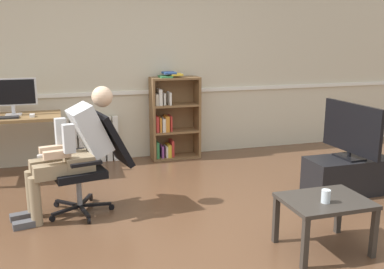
# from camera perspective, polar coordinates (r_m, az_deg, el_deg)

# --- Properties ---
(ground_plane) EXTENTS (18.00, 18.00, 0.00)m
(ground_plane) POSITION_cam_1_polar(r_m,az_deg,el_deg) (3.77, 1.63, -13.45)
(ground_plane) COLOR brown
(back_wall) EXTENTS (12.00, 0.13, 2.70)m
(back_wall) POSITION_cam_1_polar(r_m,az_deg,el_deg) (5.95, -6.54, 9.80)
(back_wall) COLOR beige
(back_wall) RESTS_ON ground_plane
(computer_desk) EXTENTS (1.22, 0.59, 0.76)m
(computer_desk) POSITION_cam_1_polar(r_m,az_deg,el_deg) (5.48, -23.38, 1.05)
(computer_desk) COLOR olive
(computer_desk) RESTS_ON ground_plane
(imac_monitor) EXTENTS (0.56, 0.14, 0.44)m
(imac_monitor) POSITION_cam_1_polar(r_m,az_deg,el_deg) (5.49, -22.89, 5.05)
(imac_monitor) COLOR silver
(imac_monitor) RESTS_ON computer_desk
(keyboard) EXTENTS (0.37, 0.12, 0.02)m
(keyboard) POSITION_cam_1_polar(r_m,az_deg,el_deg) (5.33, -24.03, 2.05)
(keyboard) COLOR black
(keyboard) RESTS_ON computer_desk
(computer_mouse) EXTENTS (0.06, 0.10, 0.03)m
(computer_mouse) POSITION_cam_1_polar(r_m,az_deg,el_deg) (5.32, -20.54, 2.39)
(computer_mouse) COLOR white
(computer_mouse) RESTS_ON computer_desk
(bookshelf) EXTENTS (0.67, 0.29, 1.20)m
(bookshelf) POSITION_cam_1_polar(r_m,az_deg,el_deg) (5.92, -2.75, 2.12)
(bookshelf) COLOR brown
(bookshelf) RESTS_ON ground_plane
(radiator) EXTENTS (0.71, 0.08, 0.61)m
(radiator) POSITION_cam_1_polar(r_m,az_deg,el_deg) (5.91, -13.21, -0.71)
(radiator) COLOR white
(radiator) RESTS_ON ground_plane
(office_chair) EXTENTS (0.83, 0.64, 0.96)m
(office_chair) POSITION_cam_1_polar(r_m,az_deg,el_deg) (4.25, -12.97, -3.15)
(office_chair) COLOR black
(office_chair) RESTS_ON ground_plane
(person_seated) EXTENTS (1.01, 0.51, 1.22)m
(person_seated) POSITION_cam_1_polar(r_m,az_deg,el_deg) (4.17, -15.52, -1.75)
(person_seated) COLOR #937F60
(person_seated) RESTS_ON ground_plane
(tv_stand) EXTENTS (0.90, 0.42, 0.39)m
(tv_stand) POSITION_cam_1_polar(r_m,az_deg,el_deg) (4.96, 20.00, -5.15)
(tv_stand) COLOR black
(tv_stand) RESTS_ON ground_plane
(tv_screen) EXTENTS (0.22, 0.86, 0.59)m
(tv_screen) POSITION_cam_1_polar(r_m,az_deg,el_deg) (4.84, 20.48, 0.59)
(tv_screen) COLOR black
(tv_screen) RESTS_ON tv_stand
(coffee_table) EXTENTS (0.66, 0.51, 0.43)m
(coffee_table) POSITION_cam_1_polar(r_m,az_deg,el_deg) (3.57, 17.28, -9.17)
(coffee_table) COLOR #332D28
(coffee_table) RESTS_ON ground_plane
(drinking_glass) EXTENTS (0.07, 0.07, 0.10)m
(drinking_glass) POSITION_cam_1_polar(r_m,az_deg,el_deg) (3.46, 17.42, -7.86)
(drinking_glass) COLOR silver
(drinking_glass) RESTS_ON coffee_table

